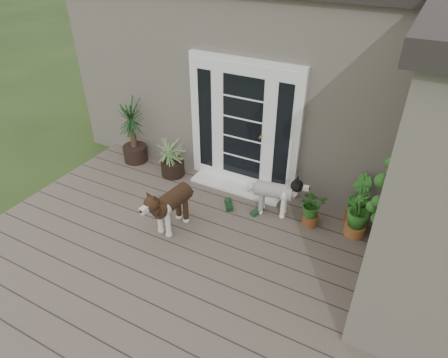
% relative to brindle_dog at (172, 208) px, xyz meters
% --- Properties ---
extents(deck, '(6.20, 4.60, 0.12)m').
position_rel_brindle_dog_xyz_m(deck, '(0.56, -0.64, -0.42)').
color(deck, '#6B5B4C').
rests_on(deck, ground).
extents(house_main, '(7.40, 4.00, 3.10)m').
position_rel_brindle_dog_xyz_m(house_main, '(0.56, 3.61, 1.07)').
color(house_main, '#665E54').
rests_on(house_main, ground).
extents(door_unit, '(1.90, 0.14, 2.15)m').
position_rel_brindle_dog_xyz_m(door_unit, '(0.36, 1.56, 0.72)').
color(door_unit, white).
rests_on(door_unit, deck).
extents(door_step, '(1.60, 0.40, 0.05)m').
position_rel_brindle_dog_xyz_m(door_step, '(0.36, 1.36, -0.33)').
color(door_step, white).
rests_on(door_step, deck).
extents(brindle_dog, '(0.47, 0.89, 0.71)m').
position_rel_brindle_dog_xyz_m(brindle_dog, '(0.00, 0.00, 0.00)').
color(brindle_dog, '#382314').
rests_on(brindle_dog, deck).
extents(white_dog, '(0.79, 0.45, 0.62)m').
position_rel_brindle_dog_xyz_m(white_dog, '(1.16, 1.00, -0.05)').
color(white_dog, beige).
rests_on(white_dog, deck).
extents(spider_plant, '(0.87, 0.87, 0.74)m').
position_rel_brindle_dog_xyz_m(spider_plant, '(-0.83, 1.20, 0.01)').
color(spider_plant, '#80A364').
rests_on(spider_plant, deck).
extents(yucca, '(1.04, 1.04, 1.21)m').
position_rel_brindle_dog_xyz_m(yucca, '(-1.74, 1.29, 0.25)').
color(yucca, black).
rests_on(yucca, deck).
extents(herb_a, '(0.52, 0.52, 0.49)m').
position_rel_brindle_dog_xyz_m(herb_a, '(1.76, 1.02, -0.11)').
color(herb_a, '#164D16').
rests_on(herb_a, deck).
extents(herb_b, '(0.51, 0.51, 0.58)m').
position_rel_brindle_dog_xyz_m(herb_b, '(2.32, 1.36, -0.06)').
color(herb_b, '#1F5C1A').
rests_on(herb_b, deck).
extents(herb_c, '(0.44, 0.44, 0.60)m').
position_rel_brindle_dog_xyz_m(herb_c, '(2.40, 1.10, -0.06)').
color(herb_c, '#185117').
rests_on(herb_c, deck).
extents(sapling, '(0.63, 0.63, 1.85)m').
position_rel_brindle_dog_xyz_m(sapling, '(2.80, 0.74, 0.57)').
color(sapling, '#1B5F21').
rests_on(sapling, deck).
extents(clog_left, '(0.28, 0.33, 0.09)m').
position_rel_brindle_dog_xyz_m(clog_left, '(0.50, 0.82, -0.31)').
color(clog_left, black).
rests_on(clog_left, deck).
extents(clog_right, '(0.21, 0.28, 0.08)m').
position_rel_brindle_dog_xyz_m(clog_right, '(0.96, 0.87, -0.32)').
color(clog_right, '#173A1D').
rests_on(clog_right, deck).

